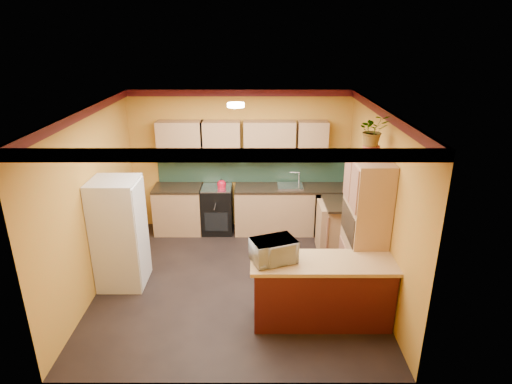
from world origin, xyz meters
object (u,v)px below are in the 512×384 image
(stove, at_px, (217,209))
(pantry, at_px, (364,229))
(breakfast_bar, at_px, (322,293))
(fridge, at_px, (119,234))
(base_cabinets_back, at_px, (250,210))
(microwave, at_px, (273,250))

(stove, relative_size, pantry, 0.43)
(pantry, height_order, breakfast_bar, pantry)
(fridge, height_order, pantry, pantry)
(stove, xyz_separation_m, pantry, (2.30, -2.11, 0.59))
(base_cabinets_back, relative_size, microwave, 6.67)
(base_cabinets_back, bearing_deg, breakfast_bar, -70.30)
(pantry, bearing_deg, microwave, -152.39)
(breakfast_bar, bearing_deg, microwave, 180.00)
(base_cabinets_back, relative_size, pantry, 1.74)
(base_cabinets_back, bearing_deg, microwave, -82.93)
(fridge, distance_m, microwave, 2.48)
(pantry, xyz_separation_m, microwave, (-1.33, -0.69, 0.03))
(fridge, relative_size, microwave, 3.10)
(base_cabinets_back, xyz_separation_m, stove, (-0.62, -0.00, 0.02))
(base_cabinets_back, relative_size, stove, 4.01)
(base_cabinets_back, height_order, breakfast_bar, same)
(breakfast_bar, bearing_deg, stove, 120.15)
(breakfast_bar, height_order, microwave, microwave)
(pantry, bearing_deg, fridge, 175.90)
(base_cabinets_back, height_order, fridge, fridge)
(breakfast_bar, bearing_deg, fridge, 162.02)
(fridge, distance_m, pantry, 3.61)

